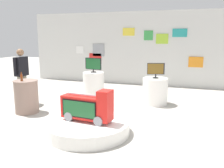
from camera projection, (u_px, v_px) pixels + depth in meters
The scene contains 11 objects.
ground_plane at pixel (105, 130), 5.15m from camera, with size 30.00×30.00×0.00m, color #B2ADA3.
back_wall_display at pixel (149, 49), 9.62m from camera, with size 10.17×0.13×2.90m.
main_display_pedestal at pixel (87, 127), 4.96m from camera, with size 1.72×1.72×0.26m, color white.
novelty_firetruck_tv at pixel (88, 108), 4.86m from camera, with size 1.07×0.45×0.67m.
display_pedestal_left_rear at pixel (155, 91), 7.05m from camera, with size 0.72×0.72×0.76m, color white.
tv_on_left_rear at pixel (156, 69), 6.93m from camera, with size 0.48×0.20×0.43m.
display_pedestal_right_rear at pixel (94, 84), 8.18m from camera, with size 0.70×0.70×0.76m, color white.
tv_on_right_rear at pixel (93, 64), 8.05m from camera, with size 0.59×0.20×0.48m.
side_table_round at pixel (26, 96), 6.25m from camera, with size 0.61×0.61×0.84m.
bottle_on_side_table at pixel (21, 78), 6.05m from camera, with size 0.06×0.06×0.22m.
shopper_browsing_near_truck at pixel (22, 72), 6.91m from camera, with size 0.23×0.56×1.60m.
Camera 1 is at (1.69, -4.57, 1.94)m, focal length 39.17 mm.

